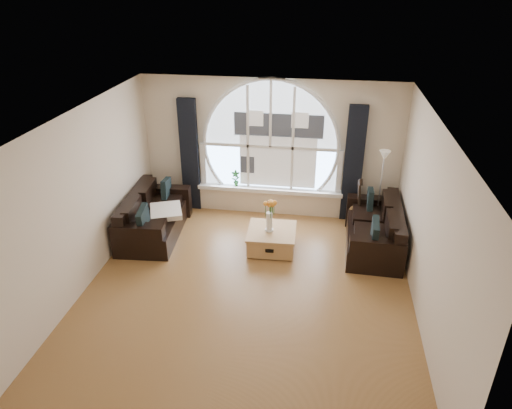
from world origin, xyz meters
The scene contains 21 objects.
ground centered at (0.00, 0.00, 0.00)m, with size 5.00×5.50×0.01m, color brown.
ceiling centered at (0.00, 0.00, 2.70)m, with size 5.00×5.50×0.01m, color silver.
wall_back centered at (0.00, 2.75, 1.35)m, with size 5.00×0.01×2.70m, color beige.
wall_front centered at (0.00, -2.75, 1.35)m, with size 5.00×0.01×2.70m, color beige.
wall_left centered at (-2.50, 0.00, 1.35)m, with size 0.01×5.50×2.70m, color beige.
wall_right centered at (2.50, 0.00, 1.35)m, with size 0.01×5.50×2.70m, color beige.
attic_slope centered at (2.20, 0.00, 2.35)m, with size 0.92×5.50×0.72m, color silver.
arched_window centered at (0.00, 2.72, 1.62)m, with size 2.60×0.06×2.15m, color silver.
window_sill centered at (0.00, 2.65, 0.51)m, with size 2.90×0.22×0.08m, color white.
window_frame centered at (0.00, 2.69, 1.62)m, with size 2.76×0.08×2.15m, color white.
neighbor_house centered at (0.15, 2.71, 1.50)m, with size 1.70×0.02×1.50m, color silver.
curtain_left centered at (-1.60, 2.63, 1.15)m, with size 0.35×0.12×2.30m, color black.
curtain_right centered at (1.60, 2.63, 1.15)m, with size 0.35×0.12×2.30m, color black.
sofa_left centered at (-1.99, 1.45, 0.40)m, with size 0.91×1.81×0.81m, color black.
sofa_right centered at (1.99, 1.60, 0.40)m, with size 0.90×1.79×0.80m, color black.
coffee_chest centered at (0.22, 1.28, 0.20)m, with size 0.83×0.83×0.41m, color #AD7D47.
throw_blanket centered at (-1.75, 1.45, 0.50)m, with size 0.55×0.55×0.10m, color silver.
vase_flowers centered at (0.18, 1.27, 0.76)m, with size 0.24×0.24×0.70m, color white.
floor_lamp centered at (2.10, 2.25, 0.80)m, with size 0.24×0.24×1.60m, color #B2B2B2.
guitar centered at (1.73, 2.28, 0.53)m, with size 0.36×0.24×1.06m, color brown.
potted_plant centered at (-0.68, 2.65, 0.71)m, with size 0.17×0.12×0.33m, color #1E6023.
Camera 1 is at (1.02, -5.69, 4.42)m, focal length 32.40 mm.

